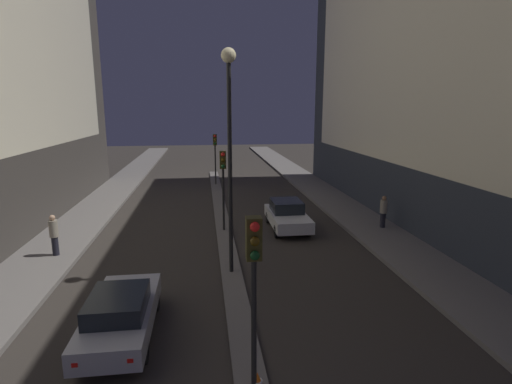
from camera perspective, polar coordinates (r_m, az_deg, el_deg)
The scene contains 11 objects.
building_right at distance 24.31m, azimuth 27.30°, elevation 19.42°, with size 6.01×32.59×20.16m.
median_strip at distance 23.09m, azimuth -4.86°, elevation -4.02°, with size 0.80×34.86×0.12m.
traffic_light_near at distance 8.36m, azimuth -0.29°, elevation -10.87°, with size 0.32×0.42×4.15m.
traffic_light_mid at distance 20.37m, azimuth -4.73°, elevation 2.80°, with size 0.32×0.42×4.15m.
traffic_light_far at distance 33.07m, azimuth -5.87°, elevation 6.32°, with size 0.32×0.42×4.15m.
street_lamp at distance 14.71m, azimuth -3.82°, elevation 9.82°, with size 0.54×0.54×8.36m.
traffic_cone_far at distance 9.85m, azimuth 0.18°, elevation -25.72°, with size 0.51×0.51×0.57m.
car_left_lane at distance 12.35m, azimuth -18.77°, elevation -16.12°, with size 1.77×4.41×1.43m.
car_right_lane at distance 21.49m, azimuth 4.48°, elevation -3.31°, with size 1.86×4.22×1.51m.
pedestrian_on_left_sidewalk at distance 19.17m, azimuth -26.89°, elevation -5.37°, with size 0.36×0.36×1.79m.
pedestrian_on_right_sidewalk at distance 22.08m, azimuth 17.74°, elevation -2.58°, with size 0.36×0.36×1.71m.
Camera 1 is at (-0.97, -3.75, 6.43)m, focal length 28.00 mm.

